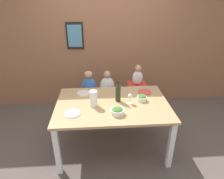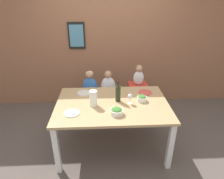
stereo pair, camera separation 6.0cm
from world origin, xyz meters
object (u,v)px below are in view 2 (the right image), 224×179
(person_child_left, at_px, (90,85))
(paper_towel_roll, at_px, (93,98))
(dinner_plate_back_right, at_px, (145,92))
(chair_right_highchair, at_px, (138,92))
(dinner_plate_front_left, at_px, (72,113))
(salad_bowl_small, at_px, (142,98))
(dinner_plate_back_left, at_px, (84,93))
(person_child_center, at_px, (108,84))
(salad_bowl_large, at_px, (117,111))
(wine_glass_near, at_px, (130,97))
(chair_far_center, at_px, (108,99))
(wine_bottle, at_px, (118,93))
(chair_far_left, at_px, (91,100))
(person_baby_right, at_px, (139,75))

(person_child_left, height_order, paper_towel_roll, paper_towel_roll)
(person_child_left, distance_m, dinner_plate_back_right, 1.03)
(chair_right_highchair, distance_m, paper_towel_roll, 1.20)
(person_child_left, height_order, dinner_plate_front_left, person_child_left)
(salad_bowl_small, height_order, dinner_plate_back_left, salad_bowl_small)
(person_child_center, xyz_separation_m, salad_bowl_large, (0.08, -1.09, 0.11))
(person_child_left, bearing_deg, wine_glass_near, -53.22)
(person_child_left, distance_m, paper_towel_roll, 0.87)
(chair_far_center, bearing_deg, dinner_plate_back_right, -40.33)
(dinner_plate_back_right, bearing_deg, person_child_center, 139.63)
(wine_bottle, xyz_separation_m, dinner_plate_back_right, (0.45, 0.25, -0.12))
(chair_right_highchair, bearing_deg, salad_bowl_small, -96.05)
(chair_right_highchair, xyz_separation_m, dinner_plate_front_left, (-1.06, -1.04, 0.23))
(salad_bowl_large, distance_m, dinner_plate_front_left, 0.59)
(chair_right_highchair, relative_size, person_child_center, 1.37)
(chair_right_highchair, relative_size, dinner_plate_back_right, 3.29)
(paper_towel_roll, height_order, dinner_plate_back_right, paper_towel_roll)
(dinner_plate_front_left, height_order, dinner_plate_back_right, same)
(dinner_plate_back_left, relative_size, dinner_plate_back_right, 1.00)
(salad_bowl_large, height_order, dinner_plate_front_left, salad_bowl_large)
(wine_bottle, bearing_deg, chair_far_left, 121.51)
(chair_right_highchair, height_order, person_baby_right, person_baby_right)
(dinner_plate_front_left, bearing_deg, salad_bowl_small, 16.33)
(dinner_plate_back_left, bearing_deg, dinner_plate_back_right, -1.83)
(wine_glass_near, height_order, dinner_plate_back_right, wine_glass_near)
(paper_towel_roll, distance_m, dinner_plate_front_left, 0.36)
(chair_right_highchair, distance_m, salad_bowl_large, 1.22)
(salad_bowl_small, height_order, dinner_plate_front_left, salad_bowl_small)
(person_child_center, distance_m, wine_glass_near, 0.88)
(dinner_plate_back_left, bearing_deg, chair_far_left, 81.21)
(paper_towel_roll, bearing_deg, salad_bowl_small, 7.70)
(chair_right_highchair, height_order, person_child_left, person_child_left)
(salad_bowl_small, xyz_separation_m, dinner_plate_back_left, (-0.87, 0.30, -0.04))
(wine_bottle, xyz_separation_m, salad_bowl_large, (-0.04, -0.35, -0.08))
(chair_right_highchair, distance_m, wine_bottle, 0.92)
(chair_far_center, xyz_separation_m, dinner_plate_front_left, (-0.51, -1.04, 0.38))
(person_child_left, bearing_deg, person_baby_right, 0.02)
(person_baby_right, height_order, wine_bottle, wine_bottle)
(dinner_plate_back_right, bearing_deg, dinner_plate_back_left, 178.17)
(chair_far_left, height_order, person_baby_right, person_baby_right)
(chair_far_center, height_order, wine_glass_near, wine_glass_near)
(salad_bowl_small, xyz_separation_m, dinner_plate_front_left, (-0.98, -0.29, -0.04))
(salad_bowl_large, height_order, dinner_plate_back_left, salad_bowl_large)
(chair_far_left, height_order, wine_glass_near, wine_glass_near)
(chair_far_center, height_order, dinner_plate_back_right, dinner_plate_back_right)
(salad_bowl_small, bearing_deg, person_child_center, 122.00)
(salad_bowl_small, height_order, dinner_plate_back_right, salad_bowl_small)
(person_baby_right, height_order, wine_glass_near, person_baby_right)
(person_child_center, distance_m, person_baby_right, 0.58)
(person_child_center, height_order, salad_bowl_small, person_child_center)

